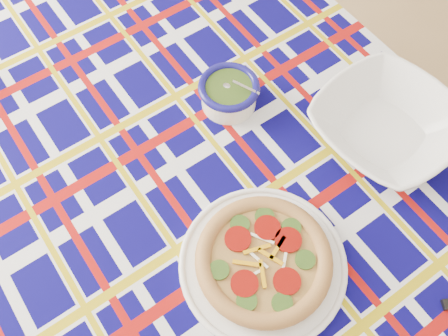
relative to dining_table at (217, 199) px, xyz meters
The scene contains 5 objects.
dining_table is the anchor object (origin of this frame).
tablecloth 0.03m from the dining_table, 90.00° to the right, with size 1.74×1.10×0.11m, color #08044E, non-canonical shape.
main_focaccia_plate 0.23m from the dining_table, 31.92° to the right, with size 0.32×0.32×0.06m, color #AC7E3D, non-canonical shape.
pesto_bowl 0.23m from the dining_table, 114.26° to the left, with size 0.13×0.13×0.08m, color #243B10, non-canonical shape.
serving_bowl 0.39m from the dining_table, 49.56° to the left, with size 0.30×0.30×0.07m, color white.
Camera 1 is at (0.12, -0.16, 1.71)m, focal length 40.00 mm.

